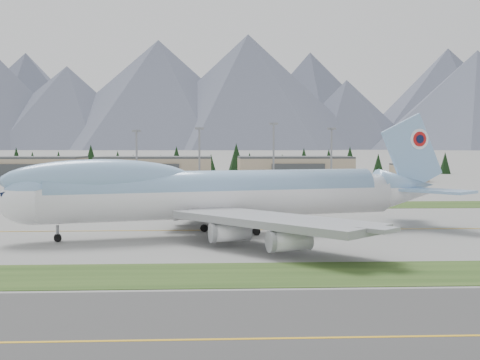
{
  "coord_description": "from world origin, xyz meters",
  "views": [
    {
      "loc": [
        9.5,
        -109.13,
        15.5
      ],
      "look_at": [
        15.54,
        20.97,
        8.0
      ],
      "focal_mm": 45.0,
      "sensor_mm": 36.0,
      "label": 1
    }
  ],
  "objects_px": {
    "hangar_left": "(25,169)",
    "hangar_center": "(155,169)",
    "hangar_right": "(294,169)",
    "service_vehicle_b": "(253,186)",
    "boeing_747_freighter": "(219,193)",
    "service_vehicle_c": "(296,183)",
    "service_vehicle_a": "(84,185)"
  },
  "relations": [
    {
      "from": "hangar_left",
      "to": "hangar_center",
      "type": "xyz_separation_m",
      "value": [
        55.0,
        0.0,
        0.0
      ]
    },
    {
      "from": "hangar_left",
      "to": "hangar_right",
      "type": "relative_size",
      "value": 1.0
    },
    {
      "from": "hangar_left",
      "to": "hangar_right",
      "type": "height_order",
      "value": "same"
    },
    {
      "from": "service_vehicle_b",
      "to": "boeing_747_freighter",
      "type": "bearing_deg",
      "value": 175.78
    },
    {
      "from": "boeing_747_freighter",
      "to": "service_vehicle_c",
      "type": "xyz_separation_m",
      "value": [
        33.59,
        144.09,
        -7.17
      ]
    },
    {
      "from": "boeing_747_freighter",
      "to": "hangar_right",
      "type": "relative_size",
      "value": 1.72
    },
    {
      "from": "boeing_747_freighter",
      "to": "service_vehicle_a",
      "type": "xyz_separation_m",
      "value": [
        -51.49,
        133.73,
        -7.17
      ]
    },
    {
      "from": "hangar_center",
      "to": "hangar_right",
      "type": "bearing_deg",
      "value": 0.0
    },
    {
      "from": "hangar_center",
      "to": "service_vehicle_b",
      "type": "relative_size",
      "value": 13.67
    },
    {
      "from": "service_vehicle_a",
      "to": "hangar_right",
      "type": "bearing_deg",
      "value": 26.14
    },
    {
      "from": "hangar_center",
      "to": "service_vehicle_a",
      "type": "height_order",
      "value": "hangar_center"
    },
    {
      "from": "service_vehicle_c",
      "to": "service_vehicle_a",
      "type": "bearing_deg",
      "value": 176.61
    },
    {
      "from": "boeing_747_freighter",
      "to": "hangar_center",
      "type": "distance_m",
      "value": 156.67
    },
    {
      "from": "boeing_747_freighter",
      "to": "service_vehicle_a",
      "type": "height_order",
      "value": "boeing_747_freighter"
    },
    {
      "from": "service_vehicle_a",
      "to": "service_vehicle_b",
      "type": "height_order",
      "value": "service_vehicle_a"
    },
    {
      "from": "service_vehicle_c",
      "to": "hangar_left",
      "type": "bearing_deg",
      "value": 164.45
    },
    {
      "from": "boeing_747_freighter",
      "to": "service_vehicle_c",
      "type": "bearing_deg",
      "value": 61.91
    },
    {
      "from": "hangar_right",
      "to": "boeing_747_freighter",
      "type": "bearing_deg",
      "value": -102.52
    },
    {
      "from": "hangar_left",
      "to": "service_vehicle_b",
      "type": "xyz_separation_m",
      "value": [
        94.92,
        -31.88,
        -5.39
      ]
    },
    {
      "from": "boeing_747_freighter",
      "to": "service_vehicle_c",
      "type": "distance_m",
      "value": 148.13
    },
    {
      "from": "hangar_right",
      "to": "service_vehicle_b",
      "type": "height_order",
      "value": "hangar_right"
    },
    {
      "from": "hangar_center",
      "to": "service_vehicle_a",
      "type": "bearing_deg",
      "value": -141.11
    },
    {
      "from": "hangar_left",
      "to": "hangar_right",
      "type": "xyz_separation_m",
      "value": [
        115.0,
        0.0,
        0.0
      ]
    },
    {
      "from": "boeing_747_freighter",
      "to": "service_vehicle_b",
      "type": "xyz_separation_m",
      "value": [
        14.23,
        122.66,
        -7.17
      ]
    },
    {
      "from": "hangar_center",
      "to": "service_vehicle_a",
      "type": "distance_m",
      "value": 33.57
    },
    {
      "from": "service_vehicle_a",
      "to": "service_vehicle_c",
      "type": "distance_m",
      "value": 85.71
    },
    {
      "from": "boeing_747_freighter",
      "to": "service_vehicle_a",
      "type": "relative_size",
      "value": 20.87
    },
    {
      "from": "hangar_left",
      "to": "service_vehicle_a",
      "type": "bearing_deg",
      "value": -35.46
    },
    {
      "from": "boeing_747_freighter",
      "to": "hangar_left",
      "type": "xyz_separation_m",
      "value": [
        -80.69,
        154.54,
        -1.78
      ]
    },
    {
      "from": "boeing_747_freighter",
      "to": "service_vehicle_c",
      "type": "relative_size",
      "value": 18.43
    },
    {
      "from": "boeing_747_freighter",
      "to": "service_vehicle_c",
      "type": "height_order",
      "value": "boeing_747_freighter"
    },
    {
      "from": "boeing_747_freighter",
      "to": "service_vehicle_b",
      "type": "distance_m",
      "value": 123.69
    }
  ]
}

